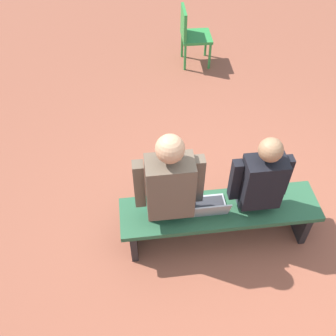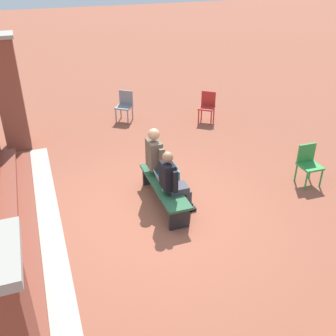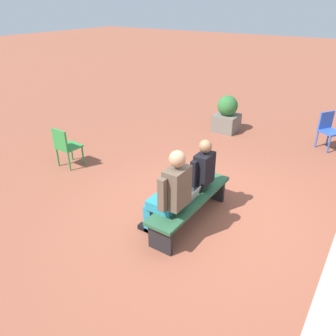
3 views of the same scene
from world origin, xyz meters
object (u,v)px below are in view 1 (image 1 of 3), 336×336
person_adult (168,186)px  laptop (209,207)px  bench (219,214)px  plastic_chair_far_right (191,33)px  person_student (256,182)px

person_adult → laptop: size_ratio=4.37×
bench → plastic_chair_far_right: bearing=-94.3°
bench → person_student: size_ratio=1.40×
bench → laptop: laptop is taller
person_adult → plastic_chair_far_right: (-0.69, -3.01, -0.26)m
plastic_chair_far_right → person_adult: bearing=77.1°
person_adult → plastic_chair_far_right: 3.10m
person_student → bench: bearing=11.6°
bench → laptop: bearing=6.5°
person_student → laptop: person_student is taller
bench → laptop: size_ratio=5.62×
person_student → plastic_chair_far_right: (0.08, -3.01, -0.21)m
person_adult → plastic_chair_far_right: bearing=-102.9°
laptop → person_student: bearing=-169.7°
bench → person_adult: bearing=-8.7°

